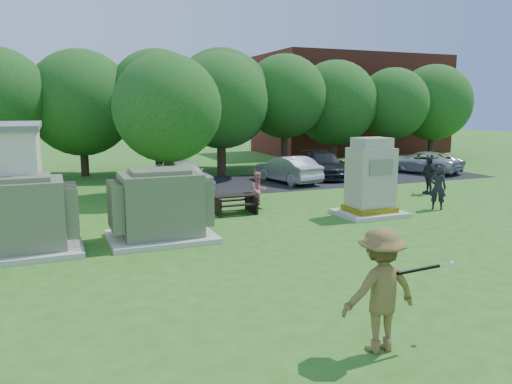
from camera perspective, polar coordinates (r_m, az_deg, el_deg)
name	(u,v)px	position (r m, az deg, el deg)	size (l,w,h in m)	color
ground	(321,274)	(11.85, 7.41, -9.27)	(120.00, 120.00, 0.00)	#2D6619
brick_building	(350,105)	(43.64, 10.71, 9.79)	(15.00, 8.00, 8.00)	maroon
parking_strip	(310,180)	(26.69, 6.24, 1.42)	(20.00, 6.00, 0.01)	#232326
transformer_left	(21,217)	(14.53, -25.31, -2.61)	(3.00, 2.40, 2.07)	beige
transformer_right	(161,207)	(14.77, -10.86, -1.65)	(3.00, 2.40, 2.07)	beige
generator_cabinet	(370,182)	(18.11, 12.95, 1.14)	(2.28, 1.86, 2.77)	beige
picnic_table	(234,202)	(18.14, -2.55, -1.13)	(1.59, 1.19, 0.68)	black
batter	(380,290)	(8.22, 14.01, -10.80)	(1.29, 0.74, 2.00)	brown
person_by_generator	(438,188)	(19.95, 20.07, 0.45)	(0.60, 0.40, 1.65)	black
person_at_picnic	(258,191)	(18.70, 0.26, 0.13)	(0.70, 0.54, 1.44)	#D47078
person_walking_right	(429,175)	(23.39, 19.13, 1.81)	(0.97, 0.41, 1.66)	#25252A
car_white	(183,174)	(24.07, -8.30, 2.10)	(1.61, 4.00, 1.36)	silver
car_silver_a	(288,169)	(25.50, 3.63, 2.62)	(1.45, 4.15, 1.37)	#ADACB1
car_dark	(323,165)	(27.57, 7.65, 3.09)	(1.93, 4.74, 1.38)	black
car_silver_b	(422,162)	(30.76, 18.41, 3.26)	(2.10, 4.55, 1.27)	#B5B4B9
batting_equipment	(419,269)	(8.39, 18.16, -8.39)	(1.49, 0.28, 0.13)	black
tree_row	(189,101)	(29.16, -7.72, 10.28)	(41.30, 13.30, 7.30)	#47301E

